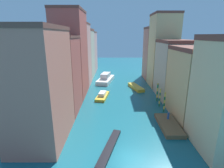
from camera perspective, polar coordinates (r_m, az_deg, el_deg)
ground_plane at (r=45.41m, az=2.95°, el=-3.41°), size 154.00×154.00×0.00m
building_left_0 at (r=26.07m, az=-22.84°, el=-0.67°), size 6.93×10.99×16.15m
building_left_1 at (r=35.31m, az=-16.67°, el=2.88°), size 6.93×8.77×14.84m
building_left_2 at (r=44.49m, az=-13.34°, el=9.55°), size 6.93×10.71×20.78m
building_left_3 at (r=53.77m, az=-11.00°, el=9.37°), size 6.93×8.05×18.33m
building_left_4 at (r=63.40m, az=-9.33°, el=9.80°), size 6.93×11.44×17.04m
building_left_5 at (r=74.89m, az=-7.91°, el=10.48°), size 6.93×12.00×16.34m
building_right_1 at (r=34.81m, az=25.16°, el=0.30°), size 6.93×10.95×13.01m
building_right_2 at (r=44.47m, az=19.50°, el=4.57°), size 6.93×10.54×13.89m
building_right_3 at (r=53.60m, az=16.29°, el=10.39°), size 6.93×8.94×20.88m
building_right_4 at (r=62.70m, az=13.85°, el=9.74°), size 6.93×9.07×17.58m
waterfront_dock at (r=31.49m, az=18.14°, el=-12.64°), size 3.07×7.58×0.69m
person_on_dock at (r=32.39m, az=18.03°, el=-9.73°), size 0.36×0.36×1.52m
mooring_pole_0 at (r=35.99m, az=16.85°, el=-5.70°), size 0.34×0.34×4.20m
mooring_pole_1 at (r=38.66m, az=15.43°, el=-4.22°), size 0.32×0.32×4.03m
mooring_pole_2 at (r=41.65m, az=14.69°, el=-2.52°), size 0.38×0.38×4.29m
vaporetto_white at (r=57.31m, az=-2.14°, el=1.75°), size 5.88×11.18×2.92m
gondola_black at (r=25.12m, az=-0.83°, el=-20.07°), size 3.41×8.59×0.40m
motorboat_0 at (r=42.99m, az=-3.19°, el=-3.82°), size 3.32×7.00×1.43m
motorboat_1 at (r=50.40m, az=7.83°, el=-1.06°), size 4.02×7.94×0.88m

